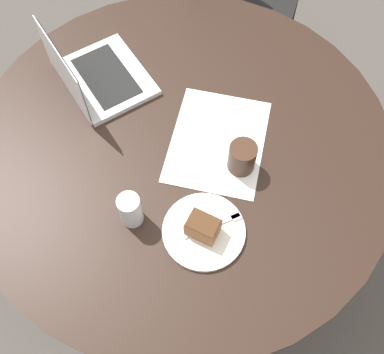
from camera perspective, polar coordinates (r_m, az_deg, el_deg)
name	(u,v)px	position (r m, az deg, el deg)	size (l,w,h in m)	color
ground_plane	(185,225)	(2.03, -0.93, -6.14)	(12.00, 12.00, 0.00)	#4C4742
dining_table	(182,159)	(1.50, -1.25, 2.30)	(1.33, 1.33, 0.70)	black
paper_document	(218,141)	(1.40, 3.28, 4.58)	(0.45, 0.42, 0.00)	white
plate	(204,231)	(1.26, 1.51, -6.88)	(0.23, 0.23, 0.01)	silver
cake_slice	(203,227)	(1.22, 1.39, -6.35)	(0.08, 0.10, 0.06)	brown
fork	(218,223)	(1.26, 3.38, -5.88)	(0.16, 0.09, 0.00)	silver
coffee_glass	(242,158)	(1.32, 6.37, 2.47)	(0.08, 0.08, 0.10)	#3D2619
water_glass	(130,210)	(1.24, -7.84, -4.16)	(0.06, 0.06, 0.11)	silver
laptop	(97,76)	(1.54, -12.01, 12.41)	(0.33, 0.36, 0.22)	silver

